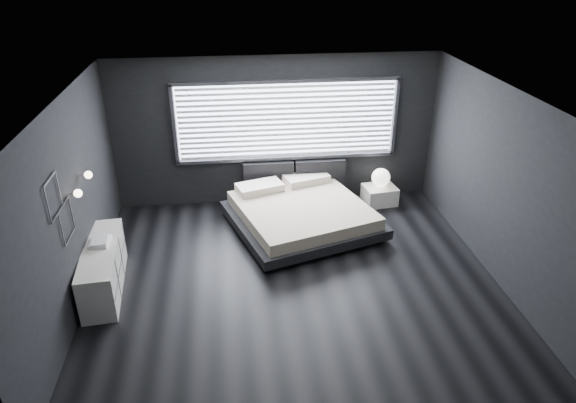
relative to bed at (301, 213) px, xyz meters
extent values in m
plane|color=black|center=(-0.32, -1.59, -0.28)|extent=(6.00, 6.00, 0.00)
plane|color=silver|center=(-0.32, -1.59, 2.52)|extent=(6.00, 6.00, 0.00)
cube|color=black|center=(-0.32, 1.16, 1.12)|extent=(6.00, 0.04, 2.80)
cube|color=black|center=(-0.32, -4.34, 1.12)|extent=(6.00, 0.04, 2.80)
cube|color=black|center=(-3.32, -1.59, 1.12)|extent=(0.04, 5.50, 2.80)
cube|color=black|center=(2.68, -1.59, 1.12)|extent=(0.04, 5.50, 2.80)
cube|color=white|center=(-0.12, 1.14, 1.33)|extent=(4.00, 0.02, 1.38)
cube|color=#47474C|center=(-2.16, 1.11, 1.33)|extent=(0.06, 0.08, 1.48)
cube|color=#47474C|center=(1.92, 1.11, 1.33)|extent=(0.06, 0.08, 1.48)
cube|color=#47474C|center=(-0.12, 1.11, 2.06)|extent=(4.14, 0.08, 0.06)
cube|color=#47474C|center=(-0.12, 1.11, 0.60)|extent=(4.14, 0.08, 0.06)
cube|color=silver|center=(-0.12, 1.08, 1.33)|extent=(3.94, 0.03, 1.32)
cube|color=black|center=(-0.49, 1.05, 0.29)|extent=(0.96, 0.16, 0.52)
cube|color=black|center=(0.51, 1.05, 0.29)|extent=(0.96, 0.16, 0.52)
cylinder|color=silver|center=(-3.27, -1.54, 1.32)|extent=(0.10, 0.02, 0.02)
sphere|color=#FFE5B7|center=(-3.20, -1.54, 1.32)|extent=(0.11, 0.11, 0.11)
cylinder|color=silver|center=(-3.27, -0.94, 1.32)|extent=(0.10, 0.02, 0.02)
sphere|color=#FFE5B7|center=(-3.20, -0.94, 1.32)|extent=(0.11, 0.11, 0.11)
cube|color=#47474C|center=(-3.30, -2.14, 1.80)|extent=(0.01, 0.46, 0.02)
cube|color=#47474C|center=(-3.30, -2.14, 1.34)|extent=(0.01, 0.46, 0.02)
cube|color=#47474C|center=(-3.30, -1.91, 1.57)|extent=(0.01, 0.02, 0.46)
cube|color=#47474C|center=(-3.30, -2.37, 1.57)|extent=(0.01, 0.02, 0.46)
cube|color=#47474C|center=(-3.30, -1.89, 1.33)|extent=(0.01, 0.46, 0.02)
cube|color=#47474C|center=(-3.30, -1.89, 0.87)|extent=(0.01, 0.46, 0.02)
cube|color=#47474C|center=(-3.30, -1.66, 1.10)|extent=(0.01, 0.02, 0.46)
cube|color=#47474C|center=(-3.30, -2.12, 1.10)|extent=(0.01, 0.02, 0.46)
cube|color=black|center=(-0.67, -1.20, -0.24)|extent=(0.16, 0.16, 0.08)
cube|color=black|center=(1.24, -0.60, -0.24)|extent=(0.16, 0.16, 0.08)
cube|color=black|center=(-1.21, 0.51, -0.24)|extent=(0.16, 0.16, 0.08)
cube|color=black|center=(0.70, 1.12, -0.24)|extent=(0.16, 0.16, 0.08)
cube|color=black|center=(0.01, -0.04, -0.11)|extent=(2.88, 2.81, 0.17)
cube|color=#B8AB91|center=(0.01, -0.04, 0.08)|extent=(2.60, 2.60, 0.21)
cube|color=beige|center=(-0.69, 0.60, 0.25)|extent=(0.92, 0.67, 0.14)
cube|color=beige|center=(0.22, 0.89, 0.25)|extent=(0.92, 0.67, 0.14)
cube|color=white|center=(1.64, 0.74, -0.11)|extent=(0.66, 0.57, 0.35)
sphere|color=white|center=(1.65, 0.79, 0.24)|extent=(0.35, 0.35, 0.35)
cube|color=white|center=(-3.10, -1.44, 0.06)|extent=(0.61, 1.73, 0.68)
cube|color=#47474C|center=(-2.86, -1.42, 0.06)|extent=(0.14, 1.67, 0.66)
cube|color=white|center=(-3.12, -1.30, 0.42)|extent=(0.27, 0.35, 0.04)
cube|color=white|center=(-3.11, -1.32, 0.46)|extent=(0.25, 0.32, 0.03)
camera|label=1|loc=(-1.17, -7.88, 4.29)|focal=32.00mm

